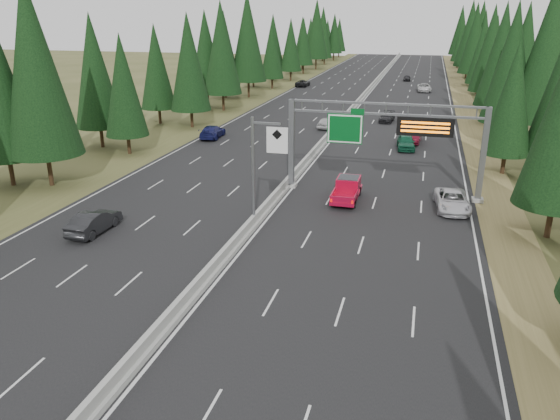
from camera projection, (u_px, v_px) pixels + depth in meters
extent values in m
cube|color=black|center=(354.00, 108.00, 89.94)|extent=(32.00, 260.00, 0.08)
cube|color=olive|center=(467.00, 113.00, 85.63)|extent=(3.60, 260.00, 0.06)
cube|color=#464B23|center=(251.00, 104.00, 94.25)|extent=(3.60, 260.00, 0.06)
cube|color=gray|center=(354.00, 107.00, 89.87)|extent=(0.70, 260.00, 0.30)
cube|color=gray|center=(354.00, 105.00, 89.74)|extent=(0.30, 260.00, 0.60)
cube|color=slate|center=(292.00, 144.00, 47.61)|extent=(0.45, 0.45, 7.80)
cube|color=gray|center=(291.00, 185.00, 48.88)|extent=(0.90, 0.90, 0.30)
cube|color=slate|center=(483.00, 156.00, 43.77)|extent=(0.45, 0.45, 7.80)
cube|color=gray|center=(477.00, 200.00, 45.04)|extent=(0.90, 0.90, 0.30)
cube|color=slate|center=(386.00, 104.00, 44.39)|extent=(15.85, 0.35, 0.16)
cube|color=slate|center=(386.00, 114.00, 44.68)|extent=(15.85, 0.35, 0.16)
cube|color=#054C19|center=(345.00, 129.00, 45.69)|extent=(3.00, 0.10, 2.50)
cube|color=silver|center=(345.00, 129.00, 45.64)|extent=(2.85, 0.02, 2.35)
cube|color=#054C19|center=(358.00, 111.00, 44.94)|extent=(1.10, 0.10, 0.45)
cube|color=black|center=(425.00, 127.00, 43.90)|extent=(4.50, 0.40, 1.50)
cube|color=orange|center=(426.00, 123.00, 43.59)|extent=(3.80, 0.02, 0.18)
cube|color=orange|center=(425.00, 127.00, 43.70)|extent=(3.80, 0.02, 0.18)
cube|color=orange|center=(425.00, 132.00, 43.82)|extent=(3.80, 0.02, 0.18)
cylinder|color=slate|center=(253.00, 173.00, 38.57)|extent=(0.20, 0.20, 8.00)
cube|color=gray|center=(254.00, 225.00, 39.89)|extent=(0.50, 0.50, 0.20)
cube|color=slate|center=(266.00, 123.00, 37.10)|extent=(2.00, 0.15, 0.15)
cube|color=silver|center=(277.00, 140.00, 37.17)|extent=(1.50, 0.06, 1.80)
cylinder|color=black|center=(549.00, 221.00, 37.70)|extent=(0.40, 0.40, 2.42)
cylinder|color=black|center=(503.00, 164.00, 52.83)|extent=(0.40, 0.40, 2.02)
cone|color=black|center=(513.00, 98.00, 50.70)|extent=(4.53, 4.53, 10.58)
cylinder|color=black|center=(553.00, 164.00, 51.89)|extent=(0.40, 0.40, 2.56)
cylinder|color=black|center=(502.00, 133.00, 65.23)|extent=(0.40, 0.40, 2.61)
cone|color=black|center=(512.00, 62.00, 62.47)|extent=(5.87, 5.87, 13.70)
cylinder|color=black|center=(534.00, 134.00, 63.75)|extent=(0.40, 0.40, 2.96)
cone|color=black|center=(547.00, 52.00, 60.62)|extent=(6.65, 6.65, 15.52)
cylinder|color=black|center=(493.00, 115.00, 77.06)|extent=(0.40, 0.40, 2.61)
cone|color=black|center=(501.00, 55.00, 74.30)|extent=(5.87, 5.87, 13.71)
cylinder|color=black|center=(515.00, 116.00, 75.81)|extent=(0.40, 0.40, 2.62)
cone|color=black|center=(524.00, 55.00, 73.03)|extent=(5.90, 5.90, 13.78)
cylinder|color=black|center=(485.00, 99.00, 91.00)|extent=(0.40, 0.40, 2.61)
cone|color=black|center=(491.00, 48.00, 88.23)|extent=(5.88, 5.88, 13.72)
cylinder|color=black|center=(503.00, 101.00, 91.06)|extent=(0.40, 0.40, 2.03)
cone|color=black|center=(509.00, 62.00, 88.91)|extent=(4.58, 4.58, 10.68)
cylinder|color=black|center=(477.00, 89.00, 105.39)|extent=(0.40, 0.40, 2.11)
cone|color=black|center=(481.00, 54.00, 103.16)|extent=(4.74, 4.74, 11.05)
cylinder|color=black|center=(497.00, 88.00, 103.62)|extent=(0.40, 0.40, 2.73)
cone|color=black|center=(503.00, 41.00, 100.72)|extent=(6.15, 6.15, 14.35)
cylinder|color=black|center=(470.00, 79.00, 118.15)|extent=(0.40, 0.40, 2.67)
cone|color=black|center=(475.00, 39.00, 115.33)|extent=(6.00, 6.00, 14.00)
cylinder|color=black|center=(490.00, 80.00, 118.48)|extent=(0.40, 0.40, 2.34)
cone|color=black|center=(495.00, 45.00, 116.01)|extent=(5.26, 5.26, 12.28)
cylinder|color=black|center=(466.00, 72.00, 131.74)|extent=(0.40, 0.40, 2.88)
cone|color=black|center=(470.00, 33.00, 128.69)|extent=(6.48, 6.48, 15.13)
cylinder|color=black|center=(479.00, 73.00, 130.81)|extent=(0.40, 0.40, 2.52)
cone|color=black|center=(483.00, 39.00, 128.15)|extent=(5.66, 5.66, 13.22)
cylinder|color=black|center=(463.00, 69.00, 145.28)|extent=(0.40, 0.40, 2.00)
cone|color=black|center=(466.00, 44.00, 143.16)|extent=(4.50, 4.50, 10.50)
cylinder|color=black|center=(477.00, 67.00, 143.61)|extent=(0.40, 0.40, 2.90)
cone|color=black|center=(481.00, 31.00, 140.54)|extent=(6.52, 6.52, 15.22)
cylinder|color=black|center=(457.00, 65.00, 157.63)|extent=(0.40, 0.40, 1.86)
cone|color=black|center=(459.00, 44.00, 155.66)|extent=(4.18, 4.18, 9.75)
cylinder|color=black|center=(472.00, 63.00, 157.63)|extent=(0.40, 0.40, 2.87)
cone|color=black|center=(475.00, 30.00, 154.60)|extent=(6.46, 6.46, 15.06)
cylinder|color=black|center=(458.00, 59.00, 171.05)|extent=(0.40, 0.40, 2.78)
cone|color=black|center=(461.00, 30.00, 168.10)|extent=(6.26, 6.26, 14.61)
cylinder|color=black|center=(471.00, 60.00, 170.47)|extent=(0.40, 0.40, 2.15)
cone|color=black|center=(473.00, 38.00, 168.19)|extent=(4.84, 4.84, 11.30)
cylinder|color=black|center=(457.00, 56.00, 185.88)|extent=(0.40, 0.40, 2.14)
cone|color=black|center=(460.00, 36.00, 183.61)|extent=(4.82, 4.82, 11.25)
cylinder|color=black|center=(471.00, 57.00, 183.47)|extent=(0.40, 0.40, 1.98)
cone|color=black|center=(473.00, 38.00, 181.37)|extent=(4.45, 4.45, 10.39)
cylinder|color=black|center=(50.00, 170.00, 49.18)|extent=(0.40, 0.40, 2.91)
cone|color=black|center=(34.00, 66.00, 46.11)|extent=(6.54, 6.54, 15.25)
cylinder|color=black|center=(11.00, 171.00, 49.29)|extent=(0.40, 0.40, 2.60)
cylinder|color=black|center=(129.00, 144.00, 60.56)|extent=(0.40, 0.40, 2.07)
cone|color=black|center=(123.00, 85.00, 58.37)|extent=(4.66, 4.66, 10.88)
cylinder|color=black|center=(102.00, 137.00, 63.54)|extent=(0.40, 0.40, 2.40)
cone|color=black|center=(94.00, 71.00, 61.00)|extent=(5.40, 5.40, 12.60)
cylinder|color=black|center=(192.00, 119.00, 74.48)|extent=(0.40, 0.40, 2.42)
cone|color=black|center=(189.00, 62.00, 71.93)|extent=(5.43, 5.43, 12.68)
cylinder|color=black|center=(160.00, 116.00, 77.26)|extent=(0.40, 0.40, 2.18)
cone|color=black|center=(156.00, 66.00, 74.96)|extent=(4.90, 4.90, 11.44)
cylinder|color=black|center=(223.00, 102.00, 87.72)|extent=(0.40, 0.40, 2.70)
cone|color=black|center=(221.00, 47.00, 84.86)|extent=(6.07, 6.07, 14.17)
cylinder|color=black|center=(208.00, 101.00, 89.96)|extent=(0.40, 0.40, 2.48)
cone|color=black|center=(206.00, 52.00, 87.33)|extent=(5.58, 5.58, 13.02)
cylinder|color=black|center=(249.00, 89.00, 101.77)|extent=(0.40, 0.40, 2.97)
cone|color=black|center=(248.00, 37.00, 98.62)|extent=(6.69, 6.69, 15.61)
cylinder|color=black|center=(226.00, 91.00, 101.04)|extent=(0.40, 0.40, 2.47)
cone|color=black|center=(224.00, 48.00, 98.43)|extent=(5.56, 5.56, 12.97)
cylinder|color=black|center=(272.00, 83.00, 113.57)|extent=(0.40, 0.40, 2.14)
cone|color=black|center=(272.00, 50.00, 111.30)|extent=(4.82, 4.82, 11.24)
cylinder|color=black|center=(253.00, 82.00, 116.34)|extent=(0.40, 0.40, 2.08)
cone|color=black|center=(253.00, 50.00, 114.14)|extent=(4.69, 4.69, 10.94)
cylinder|color=black|center=(291.00, 76.00, 127.17)|extent=(0.40, 0.40, 2.23)
cone|color=black|center=(291.00, 45.00, 124.81)|extent=(5.01, 5.01, 11.69)
cylinder|color=black|center=(273.00, 75.00, 128.61)|extent=(0.40, 0.40, 2.38)
cone|color=black|center=(273.00, 42.00, 126.10)|extent=(5.34, 5.34, 12.47)
cylinder|color=black|center=(303.00, 69.00, 142.27)|extent=(0.40, 0.40, 2.24)
cone|color=black|center=(304.00, 41.00, 139.90)|extent=(5.04, 5.04, 11.75)
cylinder|color=black|center=(291.00, 70.00, 142.56)|extent=(0.40, 0.40, 1.87)
cone|color=black|center=(291.00, 47.00, 140.57)|extent=(4.22, 4.22, 9.84)
cylinder|color=black|center=(316.00, 64.00, 152.74)|extent=(0.40, 0.40, 2.98)
cone|color=black|center=(317.00, 29.00, 149.58)|extent=(6.72, 6.72, 15.67)
cylinder|color=black|center=(302.00, 65.00, 153.85)|extent=(0.40, 0.40, 2.27)
cone|color=black|center=(303.00, 39.00, 151.44)|extent=(5.11, 5.11, 11.93)
cylinder|color=black|center=(324.00, 61.00, 167.89)|extent=(0.40, 0.40, 2.02)
cone|color=black|center=(325.00, 40.00, 165.75)|extent=(4.54, 4.54, 10.59)
cylinder|color=black|center=(310.00, 60.00, 169.41)|extent=(0.40, 0.40, 2.20)
cone|color=black|center=(311.00, 37.00, 167.07)|extent=(4.96, 4.96, 11.57)
cylinder|color=black|center=(334.00, 57.00, 182.48)|extent=(0.40, 0.40, 2.41)
cone|color=black|center=(334.00, 33.00, 179.93)|extent=(5.41, 5.41, 12.63)
cylinder|color=black|center=(322.00, 57.00, 181.24)|extent=(0.40, 0.40, 2.73)
cone|color=black|center=(323.00, 30.00, 178.35)|extent=(6.14, 6.14, 14.33)
cylinder|color=black|center=(339.00, 54.00, 195.76)|extent=(0.40, 0.40, 2.15)
cone|color=black|center=(339.00, 35.00, 193.48)|extent=(4.84, 4.84, 11.29)
cylinder|color=black|center=(327.00, 55.00, 194.91)|extent=(0.40, 0.40, 2.08)
cone|color=black|center=(327.00, 35.00, 192.71)|extent=(4.69, 4.69, 10.93)
imported|color=silver|center=(452.00, 201.00, 43.00)|extent=(2.95, 5.58, 1.50)
cylinder|color=black|center=(333.00, 202.00, 43.88)|extent=(0.29, 0.78, 0.78)
cylinder|color=black|center=(354.00, 203.00, 43.48)|extent=(0.29, 0.78, 0.78)
cylinder|color=black|center=(340.00, 190.00, 46.82)|extent=(0.29, 0.78, 0.78)
cylinder|color=black|center=(359.00, 191.00, 46.41)|extent=(0.29, 0.78, 0.78)
cube|color=#B50B2D|center=(347.00, 194.00, 45.14)|extent=(1.95, 5.47, 0.29)
cube|color=#B50B2D|center=(348.00, 184.00, 45.71)|extent=(1.86, 2.15, 1.07)
cube|color=black|center=(349.00, 180.00, 45.61)|extent=(1.66, 1.86, 0.54)
cube|color=#B50B2D|center=(333.00, 195.00, 43.92)|extent=(0.10, 2.34, 0.59)
cube|color=#B50B2D|center=(356.00, 197.00, 43.47)|extent=(0.10, 2.34, 0.59)
cube|color=#B50B2D|center=(342.00, 200.00, 42.63)|extent=(1.95, 0.10, 0.59)
imported|color=#135337|center=(406.00, 142.00, 62.31)|extent=(2.38, 4.97, 1.64)
imported|color=#550C1B|center=(413.00, 136.00, 65.53)|extent=(2.06, 5.11, 1.65)
imported|color=black|center=(387.00, 117.00, 78.27)|extent=(2.21, 4.67, 1.32)
imported|color=silver|center=(424.00, 88.00, 108.74)|extent=(2.96, 5.72, 1.54)
imported|color=black|center=(407.00, 78.00, 126.42)|extent=(1.66, 3.93, 1.32)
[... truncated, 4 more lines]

